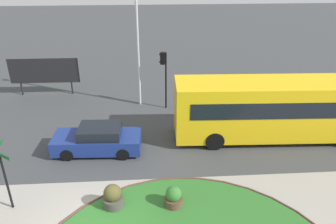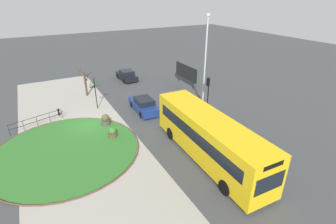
{
  "view_description": "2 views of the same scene",
  "coord_description": "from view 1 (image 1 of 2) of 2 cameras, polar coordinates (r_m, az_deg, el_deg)",
  "views": [
    {
      "loc": [
        2.03,
        -9.32,
        9.38
      ],
      "look_at": [
        2.98,
        4.85,
        2.49
      ],
      "focal_mm": 35.09,
      "sensor_mm": 36.0,
      "label": 1
    },
    {
      "loc": [
        21.26,
        -3.6,
        11.17
      ],
      "look_at": [
        4.68,
        5.46,
        2.12
      ],
      "focal_mm": 26.87,
      "sensor_mm": 36.0,
      "label": 2
    }
  ],
  "objects": [
    {
      "name": "planter_kerbside",
      "position": [
        13.85,
        -9.55,
        -14.46
      ],
      "size": [
        0.85,
        0.85,
        1.1
      ],
      "color": "#47423D",
      "rests_on": "ground"
    },
    {
      "name": "bus_yellow",
      "position": [
        18.81,
        18.61,
        0.61
      ],
      "size": [
        11.31,
        2.94,
        3.32
      ],
      "rotation": [
        0.0,
        0.0,
        -0.03
      ],
      "color": "yellow",
      "rests_on": "ground"
    },
    {
      "name": "traffic_light_near",
      "position": [
        21.11,
        -0.74,
        7.68
      ],
      "size": [
        0.48,
        0.32,
        3.8
      ],
      "rotation": [
        0.0,
        0.0,
        2.85
      ],
      "color": "black",
      "rests_on": "ground"
    },
    {
      "name": "car_far_lane",
      "position": [
        17.41,
        -12.07,
        -4.74
      ],
      "size": [
        4.57,
        2.0,
        1.45
      ],
      "rotation": [
        0.0,
        0.0,
        3.1
      ],
      "color": "navy",
      "rests_on": "ground"
    },
    {
      "name": "billboard_left",
      "position": [
        25.25,
        -20.71,
        6.67
      ],
      "size": [
        4.92,
        0.2,
        2.72
      ],
      "rotation": [
        0.0,
        0.0,
        -0.01
      ],
      "color": "black",
      "rests_on": "ground"
    },
    {
      "name": "lamppost_tall",
      "position": [
        21.18,
        -5.36,
        13.83
      ],
      "size": [
        0.32,
        0.32,
        9.41
      ],
      "color": "#B7B7BC",
      "rests_on": "ground"
    },
    {
      "name": "planter_near_signpost",
      "position": [
        13.74,
        0.97,
        -14.7
      ],
      "size": [
        0.76,
        0.76,
        0.97
      ],
      "color": "brown",
      "rests_on": "ground"
    },
    {
      "name": "signpost_directional",
      "position": [
        14.25,
        -26.68,
        -8.9
      ],
      "size": [
        0.69,
        1.01,
        3.34
      ],
      "color": "black",
      "rests_on": "ground"
    }
  ]
}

